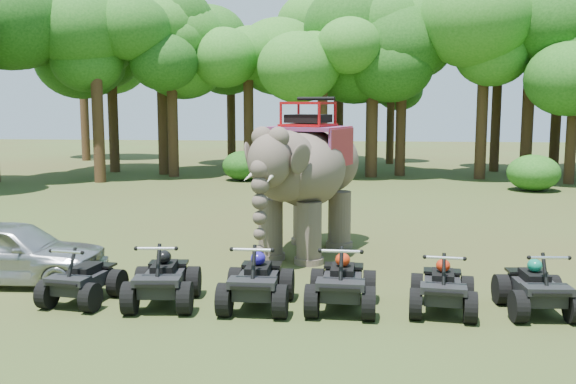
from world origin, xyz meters
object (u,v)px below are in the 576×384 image
at_px(atv_5, 537,281).
at_px(atv_3, 342,276).
at_px(atv_1, 163,272).
at_px(atv_4, 443,281).
at_px(elephant, 307,177).
at_px(parked_car, 10,252).
at_px(atv_2, 257,274).
at_px(atv_0, 83,273).

bearing_deg(atv_5, atv_3, 178.28).
bearing_deg(atv_1, atv_4, -4.81).
xyz_separation_m(elephant, atv_3, (1.02, -4.72, -1.42)).
xyz_separation_m(atv_3, atv_5, (3.74, 0.12, -0.04)).
xyz_separation_m(parked_car, atv_4, (9.42, -1.14, -0.10)).
bearing_deg(elephant, atv_1, -97.58).
relative_size(parked_car, atv_2, 2.33).
bearing_deg(atv_2, atv_0, -179.49).
height_order(atv_0, atv_3, atv_3).
height_order(parked_car, atv_1, parked_car).
distance_m(atv_0, atv_5, 9.01).
bearing_deg(elephant, atv_3, -57.23).
height_order(atv_0, atv_4, atv_4).
xyz_separation_m(elephant, atv_5, (4.77, -4.60, -1.45)).
bearing_deg(atv_0, atv_3, 9.01).
bearing_deg(elephant, atv_0, -111.08).
xyz_separation_m(atv_2, atv_4, (3.63, 0.07, -0.05)).
xyz_separation_m(elephant, atv_1, (-2.56, -4.80, -1.42)).
relative_size(atv_0, atv_5, 0.95).
bearing_deg(atv_4, atv_0, -172.77).
height_order(atv_1, atv_3, atv_3).
distance_m(atv_1, atv_5, 7.33).
distance_m(atv_4, atv_5, 1.80).
distance_m(atv_0, atv_2, 3.59).
relative_size(elephant, atv_0, 3.05).
xyz_separation_m(atv_1, atv_2, (1.91, 0.02, 0.01)).
xyz_separation_m(atv_0, atv_4, (7.22, 0.07, 0.02)).
relative_size(atv_1, atv_4, 1.07).
bearing_deg(parked_car, atv_1, -109.52).
distance_m(atv_2, atv_5, 5.43).
relative_size(atv_4, atv_5, 0.98).
bearing_deg(atv_2, parked_car, 168.79).
relative_size(parked_car, atv_0, 2.60).
bearing_deg(atv_5, atv_1, 178.02).
bearing_deg(atv_5, atv_2, 178.38).
xyz_separation_m(atv_1, atv_3, (3.59, 0.08, 0.01)).
xyz_separation_m(atv_1, atv_5, (7.33, 0.20, -0.03)).
height_order(atv_2, atv_3, atv_2).
bearing_deg(atv_4, atv_2, -172.23).
bearing_deg(atv_3, atv_1, -176.40).
height_order(parked_car, atv_0, parked_car).
distance_m(elephant, parked_car, 7.50).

